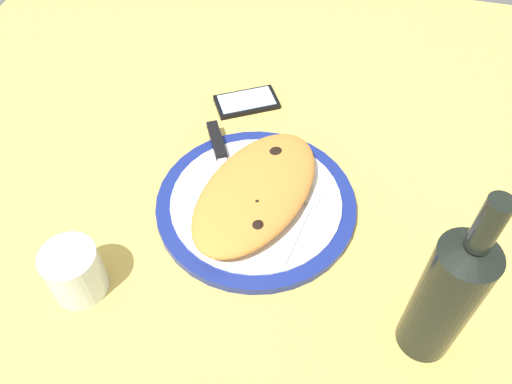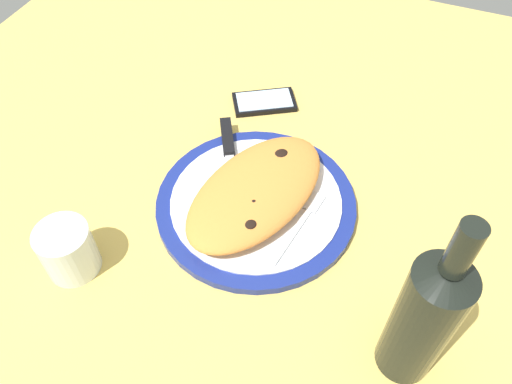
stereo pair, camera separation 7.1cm
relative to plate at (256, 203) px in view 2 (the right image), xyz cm
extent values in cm
cube|color=#DBB756|center=(0.00, 0.00, -2.36)|extent=(150.00, 150.00, 3.00)
cylinder|color=navy|center=(0.00, 0.00, -0.11)|extent=(32.66, 32.66, 1.50)
cylinder|color=white|center=(0.00, 0.00, 0.79)|extent=(27.90, 27.90, 0.30)
ellipsoid|color=orange|center=(-0.26, -0.32, 3.19)|extent=(31.54, 22.80, 4.51)
ellipsoid|color=black|center=(-7.29, -2.04, 4.65)|extent=(2.28, 2.24, 0.68)
ellipsoid|color=black|center=(7.43, -1.38, 4.78)|extent=(3.44, 3.05, 1.02)
ellipsoid|color=black|center=(-3.47, -0.98, 5.03)|extent=(2.24, 2.22, 0.60)
cube|color=silver|center=(-4.88, -7.78, 1.14)|extent=(11.80, 2.74, 0.40)
cube|color=silver|center=(2.93, -9.02, 1.14)|extent=(4.30, 2.80, 0.40)
cube|color=silver|center=(1.82, 4.94, 1.14)|extent=(11.51, 7.35, 0.40)
cube|color=black|center=(11.05, 10.05, 1.54)|extent=(8.70, 6.03, 1.20)
cube|color=black|center=(24.33, 8.14, -0.36)|extent=(11.74, 13.65, 1.00)
cube|color=silver|center=(24.33, 8.14, 0.22)|extent=(10.16, 11.92, 0.16)
cylinder|color=silver|center=(-20.71, 21.07, 3.33)|extent=(7.92, 7.92, 8.39)
cylinder|color=silver|center=(-20.71, 21.07, 1.03)|extent=(7.29, 7.29, 3.38)
cylinder|color=black|center=(-16.40, -27.66, 9.64)|extent=(7.17, 7.17, 21.00)
cone|color=black|center=(-16.40, -27.66, 21.03)|extent=(7.17, 7.17, 1.79)
cylinder|color=black|center=(-16.40, -27.66, 25.54)|extent=(2.73, 2.73, 7.22)
camera|label=1|loc=(-50.57, -12.91, 66.25)|focal=36.13mm
camera|label=2|loc=(-48.36, -19.64, 66.25)|focal=36.13mm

